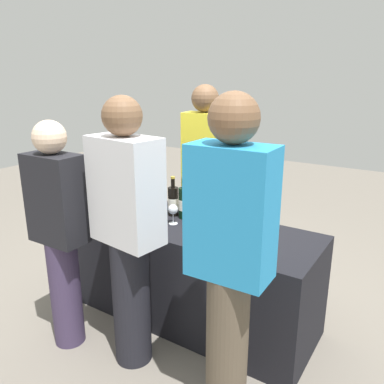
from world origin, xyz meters
TOP-DOWN VIEW (x-y plane):
  - ground_plane at (0.00, 0.00)m, footprint 12.00×12.00m
  - tasting_table at (0.00, 0.00)m, footprint 1.86×0.70m
  - wine_bottle_0 at (-0.57, 0.12)m, footprint 0.08×0.08m
  - wine_bottle_1 at (-0.46, 0.06)m, footprint 0.07×0.07m
  - wine_bottle_2 at (-0.37, 0.08)m, footprint 0.08×0.08m
  - wine_bottle_3 at (-0.23, 0.09)m, footprint 0.08×0.08m
  - wine_bottle_4 at (-0.13, 0.09)m, footprint 0.08×0.08m
  - wine_bottle_5 at (0.04, 0.18)m, footprint 0.07×0.07m
  - wine_glass_0 at (-0.34, -0.15)m, footprint 0.08×0.08m
  - wine_glass_1 at (-0.13, -0.06)m, footprint 0.07×0.07m
  - wine_glass_2 at (0.32, -0.17)m, footprint 0.07×0.07m
  - server_pouring at (-0.29, 0.65)m, footprint 0.39×0.25m
  - guest_0 at (-0.57, -0.72)m, footprint 0.38×0.21m
  - guest_1 at (-0.07, -0.60)m, footprint 0.46×0.29m
  - guest_2 at (0.66, -0.68)m, footprint 0.41×0.23m

SIDE VIEW (x-z plane):
  - ground_plane at x=0.00m, z-range 0.00..0.00m
  - tasting_table at x=0.00m, z-range 0.00..0.77m
  - guest_0 at x=-0.57m, z-range 0.07..1.62m
  - wine_glass_2 at x=0.32m, z-range 0.80..0.94m
  - wine_glass_1 at x=-0.13m, z-range 0.80..0.95m
  - wine_bottle_0 at x=-0.57m, z-range 0.72..1.03m
  - wine_bottle_5 at x=0.04m, z-range 0.73..1.02m
  - wine_glass_0 at x=-0.34m, z-range 0.80..0.95m
  - wine_bottle_2 at x=-0.37m, z-range 0.72..1.03m
  - wine_bottle_3 at x=-0.23m, z-range 0.73..1.04m
  - wine_bottle_1 at x=-0.46m, z-range 0.73..1.04m
  - wine_bottle_4 at x=-0.13m, z-range 0.72..1.05m
  - guest_1 at x=-0.07m, z-range 0.07..1.78m
  - guest_2 at x=0.66m, z-range 0.08..1.83m
  - server_pouring at x=-0.29m, z-range 0.10..1.84m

